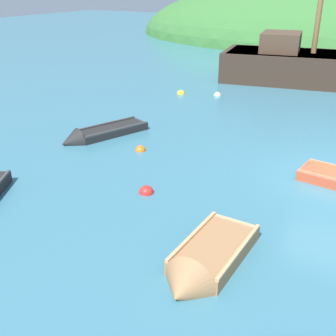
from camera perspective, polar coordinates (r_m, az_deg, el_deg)
The scene contains 7 objects.
ground_plane at distance 13.71m, azimuth 22.04°, elevation -1.64°, with size 120.00×120.00×0.00m, color teal.
rowboat_center at distance 9.05m, azimuth 5.04°, elevation -13.10°, with size 1.26×2.96×1.15m.
rowboat_outer_left at distance 16.49m, azimuth -9.54°, elevation 4.50°, with size 2.17×3.74×0.95m.
buoy_red at distance 12.03m, azimuth -3.00°, elevation -3.42°, with size 0.44×0.44×0.44m, color red.
buoy_white at distance 22.65m, azimuth 6.82°, elevation 9.91°, with size 0.37×0.37×0.37m, color white.
buoy_orange at distance 15.02m, azimuth -3.81°, elevation 2.44°, with size 0.38×0.38×0.38m, color orange.
buoy_yellow at distance 22.83m, azimuth 1.80°, elevation 10.19°, with size 0.43×0.43×0.43m, color yellow.
Camera 1 is at (1.32, -12.44, 5.61)m, focal length 44.18 mm.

